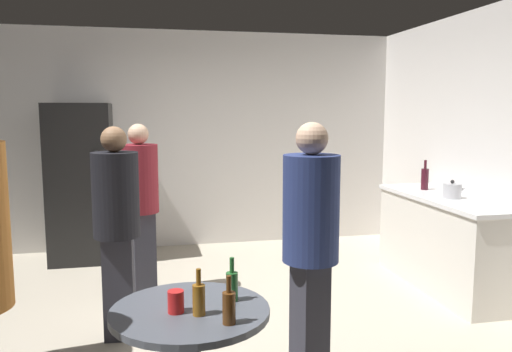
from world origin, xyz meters
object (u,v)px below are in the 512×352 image
object	(u,v)px
foreground_table	(190,328)
person_in_navy_shirt	(311,236)
refrigerator	(81,183)
plastic_cup_red	(176,302)
beer_bottle_brown	(229,306)
wine_bottle_on_counter	(425,178)
beer_bottle_green	(232,285)
person_in_black_shirt	(117,217)
person_in_maroon_shirt	(140,197)
beer_bottle_amber	(199,298)
kettle	(452,191)

from	to	relation	value
foreground_table	person_in_navy_shirt	size ratio (longest dim) A/B	0.48
refrigerator	plastic_cup_red	distance (m)	3.73
beer_bottle_brown	refrigerator	bearing A→B (deg)	106.28
wine_bottle_on_counter	beer_bottle_green	size ratio (longest dim) A/B	1.35
foreground_table	beer_bottle_green	world-z (taller)	beer_bottle_green
beer_bottle_brown	plastic_cup_red	world-z (taller)	beer_bottle_brown
person_in_black_shirt	person_in_maroon_shirt	xyz separation A→B (m)	(0.16, 0.90, -0.00)
person_in_black_shirt	beer_bottle_brown	bearing A→B (deg)	24.26
refrigerator	person_in_navy_shirt	bearing A→B (deg)	-61.77
beer_bottle_amber	person_in_maroon_shirt	size ratio (longest dim) A/B	0.14
wine_bottle_on_counter	person_in_maroon_shirt	bearing A→B (deg)	-179.19
beer_bottle_brown	person_in_black_shirt	xyz separation A→B (m)	(-0.59, 1.59, 0.12)
kettle	plastic_cup_red	bearing A→B (deg)	-145.80
person_in_navy_shirt	person_in_maroon_shirt	bearing A→B (deg)	-71.78
kettle	beer_bottle_amber	world-z (taller)	kettle
beer_bottle_brown	person_in_maroon_shirt	size ratio (longest dim) A/B	0.14
person_in_maroon_shirt	person_in_navy_shirt	xyz separation A→B (m)	(1.03, -1.87, 0.03)
person_in_maroon_shirt	person_in_navy_shirt	size ratio (longest dim) A/B	0.97
wine_bottle_on_counter	person_in_maroon_shirt	xyz separation A→B (m)	(-2.89, -0.04, -0.09)
kettle	plastic_cup_red	world-z (taller)	kettle
plastic_cup_red	kettle	bearing A→B (deg)	34.20
refrigerator	foreground_table	distance (m)	3.72
kettle	person_in_navy_shirt	distance (m)	2.29
foreground_table	person_in_navy_shirt	distance (m)	0.92
refrigerator	person_in_navy_shirt	distance (m)	3.61
wine_bottle_on_counter	person_in_navy_shirt	world-z (taller)	person_in_navy_shirt
wine_bottle_on_counter	beer_bottle_green	bearing A→B (deg)	-136.83
beer_bottle_brown	person_in_black_shirt	distance (m)	1.70
refrigerator	beer_bottle_green	size ratio (longest dim) A/B	7.83
kettle	person_in_maroon_shirt	xyz separation A→B (m)	(-2.87, 0.50, -0.04)
kettle	person_in_navy_shirt	bearing A→B (deg)	-143.25
beer_bottle_amber	person_in_navy_shirt	bearing A→B (deg)	34.40
refrigerator	person_in_navy_shirt	world-z (taller)	refrigerator
kettle	plastic_cup_red	xyz separation A→B (m)	(-2.67, -1.81, -0.18)
refrigerator	kettle	world-z (taller)	refrigerator
beer_bottle_green	plastic_cup_red	bearing A→B (deg)	-161.39
beer_bottle_brown	person_in_navy_shirt	world-z (taller)	person_in_navy_shirt
foreground_table	person_in_black_shirt	xyz separation A→B (m)	(-0.43, 1.36, 0.31)
beer_bottle_amber	person_in_black_shirt	xyz separation A→B (m)	(-0.46, 1.46, 0.12)
person_in_black_shirt	person_in_maroon_shirt	bearing A→B (deg)	174.05
beer_bottle_amber	person_in_black_shirt	size ratio (longest dim) A/B	0.14
person_in_black_shirt	person_in_maroon_shirt	distance (m)	0.92
person_in_maroon_shirt	person_in_navy_shirt	bearing A→B (deg)	1.58
wine_bottle_on_counter	person_in_maroon_shirt	world-z (taller)	person_in_maroon_shirt
kettle	foreground_table	xyz separation A→B (m)	(-2.59, -1.77, -0.34)
beer_bottle_amber	plastic_cup_red	xyz separation A→B (m)	(-0.11, 0.05, -0.03)
beer_bottle_brown	wine_bottle_on_counter	bearing A→B (deg)	45.86
refrigerator	beer_bottle_brown	bearing A→B (deg)	-73.72
person_in_maroon_shirt	person_in_navy_shirt	distance (m)	2.13
person_in_black_shirt	kettle	bearing A→B (deg)	101.54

